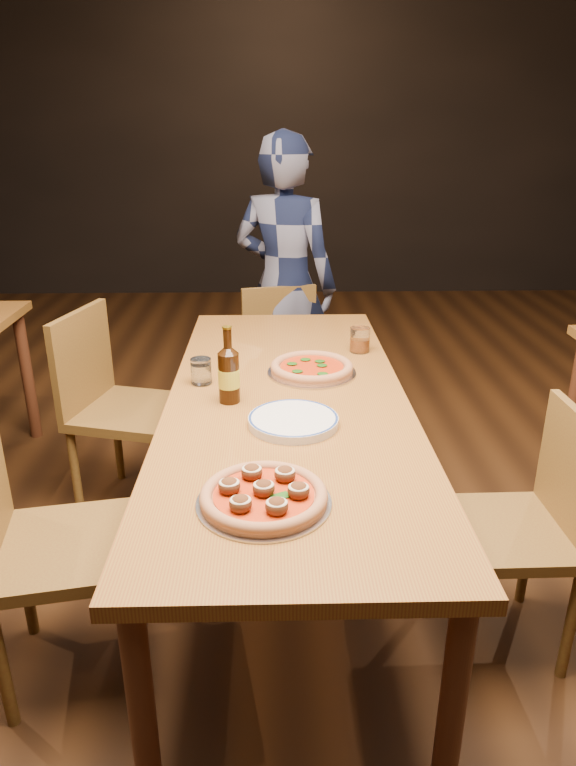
{
  "coord_description": "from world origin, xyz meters",
  "views": [
    {
      "loc": [
        -0.05,
        -1.97,
        1.59
      ],
      "look_at": [
        0.0,
        -0.05,
        0.82
      ],
      "focal_mm": 30.0,
      "sensor_mm": 36.0,
      "label": 1
    }
  ],
  "objects_px": {
    "chair_end": "(288,369)",
    "table_main": "(288,416)",
    "chair_main_nw": "(67,545)",
    "pizza_margherita": "(312,368)",
    "water_glass": "(201,371)",
    "plate_stack": "(293,421)",
    "pizza_meatball": "(264,495)",
    "chair_main_e": "(504,529)",
    "chair_main_sw": "(131,410)",
    "beer_bottle": "(229,376)",
    "amber_glass": "(360,340)",
    "diner": "(285,286)"
  },
  "relations": [
    {
      "from": "chair_end",
      "to": "table_main",
      "type": "bearing_deg",
      "value": -104.06
    },
    {
      "from": "chair_main_nw",
      "to": "pizza_margherita",
      "type": "distance_m",
      "value": 1.02
    },
    {
      "from": "water_glass",
      "to": "plate_stack",
      "type": "bearing_deg",
      "value": -48.05
    },
    {
      "from": "chair_main_nw",
      "to": "water_glass",
      "type": "distance_m",
      "value": 0.72
    },
    {
      "from": "pizza_meatball",
      "to": "pizza_margherita",
      "type": "distance_m",
      "value": 0.88
    },
    {
      "from": "table_main",
      "to": "chair_end",
      "type": "bearing_deg",
      "value": 88.63
    },
    {
      "from": "chair_main_nw",
      "to": "water_glass",
      "type": "relative_size",
      "value": 9.99
    },
    {
      "from": "table_main",
      "to": "pizza_margherita",
      "type": "height_order",
      "value": "pizza_margherita"
    },
    {
      "from": "chair_main_e",
      "to": "chair_end",
      "type": "height_order",
      "value": "chair_end"
    },
    {
      "from": "chair_main_sw",
      "to": "beer_bottle",
      "type": "xyz_separation_m",
      "value": [
        0.47,
        -0.58,
        0.38
      ]
    },
    {
      "from": "plate_stack",
      "to": "amber_glass",
      "type": "distance_m",
      "value": 0.73
    },
    {
      "from": "table_main",
      "to": "diner",
      "type": "xyz_separation_m",
      "value": [
        0.02,
        1.43,
        0.11
      ]
    },
    {
      "from": "chair_main_nw",
      "to": "diner",
      "type": "relative_size",
      "value": 0.58
    },
    {
      "from": "table_main",
      "to": "plate_stack",
      "type": "xyz_separation_m",
      "value": [
        0.01,
        -0.22,
        0.08
      ]
    },
    {
      "from": "amber_glass",
      "to": "chair_main_e",
      "type": "bearing_deg",
      "value": -64.3
    },
    {
      "from": "chair_main_sw",
      "to": "chair_main_e",
      "type": "bearing_deg",
      "value": -107.96
    },
    {
      "from": "chair_main_sw",
      "to": "chair_end",
      "type": "relative_size",
      "value": 1.09
    },
    {
      "from": "pizza_meatball",
      "to": "beer_bottle",
      "type": "bearing_deg",
      "value": 100.91
    },
    {
      "from": "chair_main_sw",
      "to": "beer_bottle",
      "type": "height_order",
      "value": "beer_bottle"
    },
    {
      "from": "beer_bottle",
      "to": "pizza_margherita",
      "type": "bearing_deg",
      "value": 41.2
    },
    {
      "from": "diner",
      "to": "water_glass",
      "type": "bearing_deg",
      "value": 100.47
    },
    {
      "from": "table_main",
      "to": "chair_main_sw",
      "type": "bearing_deg",
      "value": 140.53
    },
    {
      "from": "chair_main_nw",
      "to": "chair_main_sw",
      "type": "xyz_separation_m",
      "value": [
        -0.0,
        0.94,
        0.01
      ]
    },
    {
      "from": "chair_main_nw",
      "to": "amber_glass",
      "type": "xyz_separation_m",
      "value": [
        0.96,
        0.85,
        0.34
      ]
    },
    {
      "from": "diner",
      "to": "pizza_margherita",
      "type": "bearing_deg",
      "value": 117.81
    },
    {
      "from": "plate_stack",
      "to": "diner",
      "type": "distance_m",
      "value": 1.64
    },
    {
      "from": "table_main",
      "to": "plate_stack",
      "type": "height_order",
      "value": "plate_stack"
    },
    {
      "from": "pizza_margherita",
      "to": "amber_glass",
      "type": "relative_size",
      "value": 3.28
    },
    {
      "from": "table_main",
      "to": "chair_main_sw",
      "type": "relative_size",
      "value": 2.16
    },
    {
      "from": "chair_main_sw",
      "to": "amber_glass",
      "type": "xyz_separation_m",
      "value": [
        0.96,
        -0.09,
        0.34
      ]
    },
    {
      "from": "chair_main_sw",
      "to": "beer_bottle",
      "type": "distance_m",
      "value": 0.83
    },
    {
      "from": "pizza_meatball",
      "to": "water_glass",
      "type": "xyz_separation_m",
      "value": [
        -0.23,
        0.78,
        0.02
      ]
    },
    {
      "from": "chair_end",
      "to": "amber_glass",
      "type": "xyz_separation_m",
      "value": [
        0.27,
        -0.67,
        0.37
      ]
    },
    {
      "from": "pizza_meatball",
      "to": "diner",
      "type": "distance_m",
      "value": 2.08
    },
    {
      "from": "table_main",
      "to": "beer_bottle",
      "type": "xyz_separation_m",
      "value": [
        -0.19,
        -0.03,
        0.16
      ]
    },
    {
      "from": "table_main",
      "to": "diner",
      "type": "distance_m",
      "value": 1.43
    },
    {
      "from": "table_main",
      "to": "chair_main_nw",
      "type": "relative_size",
      "value": 2.2
    },
    {
      "from": "chair_main_sw",
      "to": "chair_end",
      "type": "height_order",
      "value": "chair_main_sw"
    },
    {
      "from": "chair_main_nw",
      "to": "plate_stack",
      "type": "bearing_deg",
      "value": -85.16
    },
    {
      "from": "pizza_margherita",
      "to": "amber_glass",
      "type": "height_order",
      "value": "amber_glass"
    },
    {
      "from": "beer_bottle",
      "to": "table_main",
      "type": "bearing_deg",
      "value": 9.94
    },
    {
      "from": "pizza_meatball",
      "to": "diner",
      "type": "bearing_deg",
      "value": 87.42
    },
    {
      "from": "chair_main_sw",
      "to": "plate_stack",
      "type": "bearing_deg",
      "value": -123.85
    },
    {
      "from": "chair_main_nw",
      "to": "plate_stack",
      "type": "relative_size",
      "value": 3.33
    },
    {
      "from": "water_glass",
      "to": "amber_glass",
      "type": "height_order",
      "value": "amber_glass"
    },
    {
      "from": "chair_main_nw",
      "to": "diner",
      "type": "distance_m",
      "value": 1.97
    },
    {
      "from": "table_main",
      "to": "plate_stack",
      "type": "distance_m",
      "value": 0.23
    },
    {
      "from": "amber_glass",
      "to": "pizza_margherita",
      "type": "bearing_deg",
      "value": -130.51
    },
    {
      "from": "chair_main_sw",
      "to": "amber_glass",
      "type": "bearing_deg",
      "value": -80.37
    },
    {
      "from": "plate_stack",
      "to": "chair_main_nw",
      "type": "bearing_deg",
      "value": -164.95
    }
  ]
}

